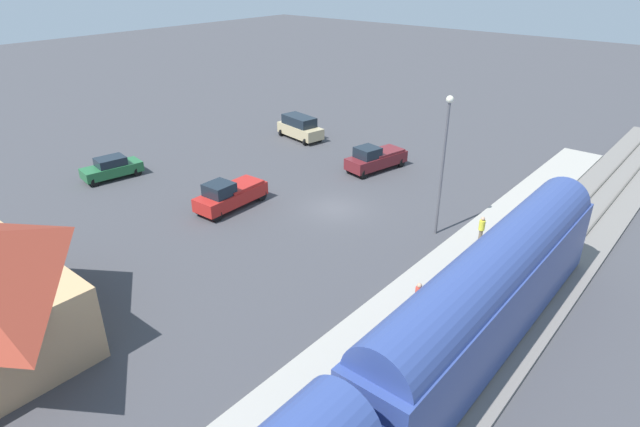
{
  "coord_description": "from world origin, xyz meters",
  "views": [
    {
      "loc": [
        -20.55,
        26.09,
        15.82
      ],
      "look_at": [
        -1.03,
        2.84,
        1.0
      ],
      "focal_mm": 29.45,
      "sensor_mm": 36.0,
      "label": 1
    }
  ],
  "objects_px": {
    "pickup_red": "(230,194)",
    "pickup_maroon": "(375,158)",
    "pedestrian_waiting_far": "(419,296)",
    "suv_tan": "(300,127)",
    "light_pole_near_platform": "(444,152)",
    "sedan_green": "(112,168)",
    "pedestrian_on_platform": "(482,228)"
  },
  "relations": [
    {
      "from": "pickup_maroon",
      "to": "suv_tan",
      "type": "distance_m",
      "value": 10.58
    },
    {
      "from": "pedestrian_waiting_far",
      "to": "suv_tan",
      "type": "relative_size",
      "value": 0.33
    },
    {
      "from": "suv_tan",
      "to": "sedan_green",
      "type": "relative_size",
      "value": 1.09
    },
    {
      "from": "pickup_red",
      "to": "light_pole_near_platform",
      "type": "height_order",
      "value": "light_pole_near_platform"
    },
    {
      "from": "pedestrian_waiting_far",
      "to": "light_pole_near_platform",
      "type": "relative_size",
      "value": 0.19
    },
    {
      "from": "suv_tan",
      "to": "light_pole_near_platform",
      "type": "xyz_separation_m",
      "value": [
        -19.66,
        8.94,
        4.31
      ]
    },
    {
      "from": "pedestrian_on_platform",
      "to": "sedan_green",
      "type": "relative_size",
      "value": 0.36
    },
    {
      "from": "sedan_green",
      "to": "suv_tan",
      "type": "bearing_deg",
      "value": -105.05
    },
    {
      "from": "sedan_green",
      "to": "pickup_red",
      "type": "bearing_deg",
      "value": -168.32
    },
    {
      "from": "sedan_green",
      "to": "light_pole_near_platform",
      "type": "xyz_separation_m",
      "value": [
        -24.28,
        -8.22,
        4.58
      ]
    },
    {
      "from": "pedestrian_waiting_far",
      "to": "pickup_maroon",
      "type": "xyz_separation_m",
      "value": [
        12.92,
        -15.15,
        -0.25
      ]
    },
    {
      "from": "pedestrian_waiting_far",
      "to": "suv_tan",
      "type": "bearing_deg",
      "value": -36.75
    },
    {
      "from": "light_pole_near_platform",
      "to": "pedestrian_on_platform",
      "type": "bearing_deg",
      "value": -176.51
    },
    {
      "from": "pickup_maroon",
      "to": "light_pole_near_platform",
      "type": "xyz_separation_m",
      "value": [
        -9.32,
        6.72,
        4.43
      ]
    },
    {
      "from": "pedestrian_waiting_far",
      "to": "light_pole_near_platform",
      "type": "height_order",
      "value": "light_pole_near_platform"
    },
    {
      "from": "pedestrian_on_platform",
      "to": "pickup_maroon",
      "type": "distance_m",
      "value": 13.84
    },
    {
      "from": "pedestrian_on_platform",
      "to": "pickup_maroon",
      "type": "xyz_separation_m",
      "value": [
        12.19,
        -6.54,
        -0.25
      ]
    },
    {
      "from": "suv_tan",
      "to": "sedan_green",
      "type": "bearing_deg",
      "value": 74.95
    },
    {
      "from": "pickup_maroon",
      "to": "pickup_red",
      "type": "bearing_deg",
      "value": 74.17
    },
    {
      "from": "pedestrian_waiting_far",
      "to": "suv_tan",
      "type": "distance_m",
      "value": 29.03
    },
    {
      "from": "light_pole_near_platform",
      "to": "sedan_green",
      "type": "bearing_deg",
      "value": 18.7
    },
    {
      "from": "suv_tan",
      "to": "light_pole_near_platform",
      "type": "height_order",
      "value": "light_pole_near_platform"
    },
    {
      "from": "pedestrian_waiting_far",
      "to": "light_pole_near_platform",
      "type": "distance_m",
      "value": 10.07
    },
    {
      "from": "pedestrian_waiting_far",
      "to": "pickup_red",
      "type": "height_order",
      "value": "pickup_red"
    },
    {
      "from": "pickup_red",
      "to": "pickup_maroon",
      "type": "relative_size",
      "value": 0.96
    },
    {
      "from": "light_pole_near_platform",
      "to": "suv_tan",
      "type": "bearing_deg",
      "value": -24.45
    },
    {
      "from": "pedestrian_waiting_far",
      "to": "sedan_green",
      "type": "bearing_deg",
      "value": -0.43
    },
    {
      "from": "sedan_green",
      "to": "pedestrian_on_platform",
      "type": "bearing_deg",
      "value": -162.82
    },
    {
      "from": "sedan_green",
      "to": "light_pole_near_platform",
      "type": "height_order",
      "value": "light_pole_near_platform"
    },
    {
      "from": "pedestrian_waiting_far",
      "to": "suv_tan",
      "type": "height_order",
      "value": "suv_tan"
    },
    {
      "from": "pickup_red",
      "to": "pickup_maroon",
      "type": "distance_m",
      "value": 13.08
    },
    {
      "from": "pedestrian_waiting_far",
      "to": "sedan_green",
      "type": "height_order",
      "value": "pedestrian_waiting_far"
    }
  ]
}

